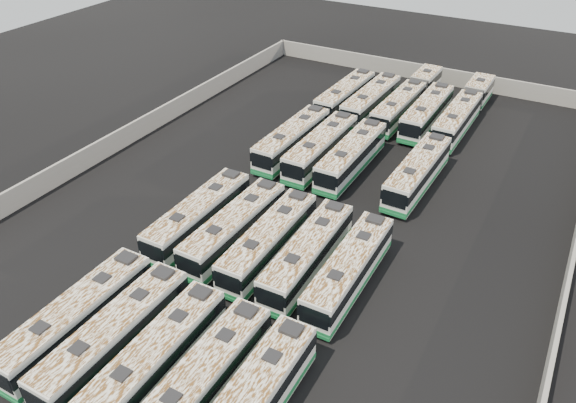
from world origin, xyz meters
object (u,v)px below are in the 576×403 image
object	(u,v)px
bus_midback_left	(321,148)
bus_midback_center	(351,156)
bus_front_center	(155,360)
bus_midfront_far_right	(349,270)
bus_front_left	(115,336)
bus_midfront_left	(234,228)
bus_midfront_far_left	(199,216)
bus_midback_far_right	(418,172)
bus_back_right	(427,113)
bus_back_far_left	(345,96)
bus_back_left	(371,101)
bus_midfront_center	(269,241)
bus_midfront_right	(308,254)
bus_midback_far_left	(292,139)
bus_front_far_left	(77,318)
bus_back_far_right	(464,110)
bus_front_right	(202,381)
bus_back_center	(408,98)

from	to	relation	value
bus_midback_left	bus_midback_center	bearing A→B (deg)	-1.16
bus_front_center	bus_midfront_far_right	size ratio (longest dim) A/B	1.00
bus_front_left	bus_midfront_left	size ratio (longest dim) A/B	1.01
bus_midfront_far_left	bus_midback_far_right	bearing A→B (deg)	49.14
bus_midfront_far_left	bus_back_right	distance (m)	31.20
bus_back_far_left	bus_back_right	distance (m)	10.19
bus_back_left	bus_midfront_center	bearing A→B (deg)	-82.05
bus_midfront_left	bus_midback_far_right	world-z (taller)	bus_midback_far_right
bus_midfront_far_left	bus_midfront_left	xyz separation A→B (m)	(3.54, 0.05, -0.00)
bus_midfront_right	bus_midback_far_left	size ratio (longest dim) A/B	0.97
bus_midback_left	bus_midfront_right	bearing A→B (deg)	-66.93
bus_front_far_left	bus_midback_center	size ratio (longest dim) A/B	0.99
bus_back_left	bus_back_far_right	world-z (taller)	bus_back_left
bus_front_right	bus_midback_left	size ratio (longest dim) A/B	0.95
bus_midfront_far_right	bus_back_far_right	distance (m)	32.73
bus_midback_far_left	bus_midback_center	world-z (taller)	bus_midback_far_left
bus_midback_center	bus_back_far_right	world-z (taller)	bus_midback_center
bus_midback_left	bus_back_right	world-z (taller)	bus_midback_left
bus_midback_left	bus_back_far_right	world-z (taller)	bus_midback_left
bus_midfront_far_right	bus_midback_far_left	size ratio (longest dim) A/B	0.97
bus_midfront_far_left	bus_front_left	bearing A→B (deg)	-75.79
bus_midback_far_left	bus_front_right	bearing A→B (deg)	-70.15
bus_front_center	bus_back_far_left	bearing A→B (deg)	98.31
bus_midback_center	bus_midback_far_right	distance (m)	6.74
bus_front_center	bus_midback_center	world-z (taller)	bus_midback_center
bus_midback_center	bus_back_far_left	size ratio (longest dim) A/B	1.00
bus_midback_far_left	bus_midfront_far_left	bearing A→B (deg)	-89.58
bus_midfront_left	bus_midfront_far_right	bearing A→B (deg)	-0.23
bus_front_far_left	bus_midback_left	xyz separation A→B (m)	(3.43, 29.26, 0.04)
bus_front_right	bus_midback_center	xyz separation A→B (m)	(-3.41, 29.29, 0.06)
bus_midfront_center	bus_midfront_right	xyz separation A→B (m)	(3.41, 0.02, -0.00)
bus_midback_left	bus_midback_center	world-z (taller)	bus_midback_left
bus_midfront_far_left	bus_front_far_left	bearing A→B (deg)	-89.64
bus_front_far_left	bus_back_center	bearing A→B (deg)	81.18
bus_front_center	bus_back_far_right	xyz separation A→B (m)	(6.94, 46.18, 0.00)
bus_midback_far_left	bus_back_far_right	size ratio (longest dim) A/B	0.66
bus_midfront_far_left	bus_midback_left	xyz separation A→B (m)	(3.54, 15.84, 0.05)
bus_front_right	bus_midback_center	bearing A→B (deg)	96.60
bus_midback_far_left	bus_back_far_left	distance (m)	13.35
bus_midback_center	bus_back_far_right	xyz separation A→B (m)	(6.88, 16.77, -0.04)
bus_front_far_left	bus_back_center	xyz separation A→B (m)	(6.89, 45.92, -0.04)
bus_midfront_center	bus_back_far_right	distance (m)	33.36
bus_front_left	bus_back_center	size ratio (longest dim) A/B	0.66
bus_midback_left	bus_front_left	bearing A→B (deg)	-90.09
bus_front_center	bus_back_far_left	size ratio (longest dim) A/B	0.98
bus_midfront_right	bus_back_far_right	world-z (taller)	bus_back_far_right
bus_back_right	bus_midfront_far_right	bearing A→B (deg)	-82.99
bus_midfront_far_right	bus_front_center	bearing A→B (deg)	-117.80
bus_front_left	bus_midfront_left	distance (m)	13.49
bus_midfront_far_right	bus_back_center	bearing A→B (deg)	101.05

